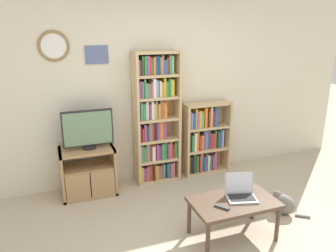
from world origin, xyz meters
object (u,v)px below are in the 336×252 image
at_px(bookshelf_short, 204,139).
at_px(coffee_table, 234,205).
at_px(tv_stand, 88,171).
at_px(bookshelf_tall, 155,120).
at_px(remote_near_laptop, 222,207).
at_px(television, 88,129).
at_px(cat, 282,203).
at_px(laptop, 240,192).

distance_m(bookshelf_short, coffee_table, 1.68).
bearing_deg(tv_stand, bookshelf_tall, 6.54).
bearing_deg(remote_near_laptop, coffee_table, 166.63).
height_order(television, remote_near_laptop, television).
relative_size(tv_stand, remote_near_laptop, 4.56).
distance_m(television, bookshelf_short, 1.76).
bearing_deg(coffee_table, bookshelf_short, 74.93).
height_order(tv_stand, television, television).
relative_size(television, cat, 1.60).
bearing_deg(tv_stand, cat, -31.20).
relative_size(tv_stand, coffee_table, 0.79).
height_order(television, cat, television).
xyz_separation_m(television, cat, (2.09, -1.30, -0.78)).
relative_size(bookshelf_short, laptop, 3.01).
bearing_deg(remote_near_laptop, tv_stand, -91.37).
distance_m(bookshelf_short, remote_near_laptop, 1.81).
height_order(remote_near_laptop, cat, remote_near_laptop).
relative_size(laptop, remote_near_laptop, 2.36).
height_order(coffee_table, cat, coffee_table).
bearing_deg(laptop, remote_near_laptop, -141.56).
bearing_deg(bookshelf_short, bookshelf_tall, -179.18).
xyz_separation_m(television, remote_near_laptop, (1.10, -1.58, -0.46)).
distance_m(bookshelf_tall, bookshelf_short, 0.86).
bearing_deg(coffee_table, remote_near_laptop, -156.28).
relative_size(bookshelf_tall, cat, 4.64).
bearing_deg(bookshelf_short, cat, -75.03).
bearing_deg(bookshelf_short, coffee_table, -105.07).
distance_m(bookshelf_tall, remote_near_laptop, 1.76).
xyz_separation_m(tv_stand, cat, (2.13, -1.29, -0.20)).
relative_size(television, bookshelf_tall, 0.35).
distance_m(tv_stand, bookshelf_short, 1.77).
xyz_separation_m(bookshelf_short, laptop, (-0.33, -1.57, -0.04)).
bearing_deg(bookshelf_short, television, -176.12).
relative_size(tv_stand, bookshelf_tall, 0.38).
xyz_separation_m(bookshelf_short, coffee_table, (-0.43, -1.61, -0.15)).
distance_m(tv_stand, bookshelf_tall, 1.15).
distance_m(television, bookshelf_tall, 0.95).
relative_size(tv_stand, laptop, 1.94).
distance_m(laptop, remote_near_laptop, 0.32).
bearing_deg(coffee_table, cat, 13.92).
xyz_separation_m(laptop, cat, (0.71, 0.16, -0.37)).
bearing_deg(coffee_table, television, 130.54).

